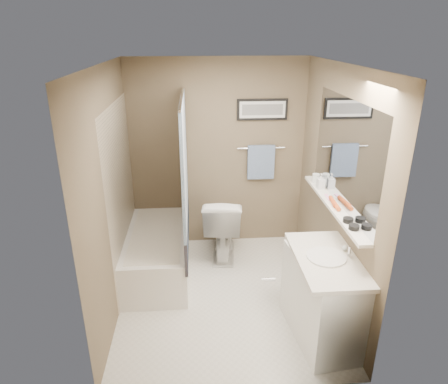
{
  "coord_description": "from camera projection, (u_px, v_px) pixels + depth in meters",
  "views": [
    {
      "loc": [
        -0.28,
        -3.59,
        2.67
      ],
      "look_at": [
        0.0,
        0.15,
        1.15
      ],
      "focal_mm": 32.0,
      "sensor_mm": 36.0,
      "label": 1
    }
  ],
  "objects": [
    {
      "name": "ground",
      "position": [
        225.0,
        295.0,
        4.34
      ],
      "size": [
        2.5,
        2.5,
        0.0
      ],
      "primitive_type": "plane",
      "color": "silver",
      "rests_on": "ground"
    },
    {
      "name": "ceiling",
      "position": [
        225.0,
        67.0,
        3.45
      ],
      "size": [
        2.2,
        2.5,
        0.04
      ],
      "primitive_type": "cube",
      "color": "white",
      "rests_on": "wall_back"
    },
    {
      "name": "wall_back",
      "position": [
        218.0,
        156.0,
        5.03
      ],
      "size": [
        2.2,
        0.04,
        2.4
      ],
      "primitive_type": "cube",
      "color": "brown",
      "rests_on": "ground"
    },
    {
      "name": "wall_front",
      "position": [
        239.0,
        260.0,
        2.75
      ],
      "size": [
        2.2,
        0.04,
        2.4
      ],
      "primitive_type": "cube",
      "color": "brown",
      "rests_on": "ground"
    },
    {
      "name": "wall_left",
      "position": [
        113.0,
        196.0,
        3.81
      ],
      "size": [
        0.04,
        2.5,
        2.4
      ],
      "primitive_type": "cube",
      "color": "brown",
      "rests_on": "ground"
    },
    {
      "name": "wall_right",
      "position": [
        333.0,
        190.0,
        3.97
      ],
      "size": [
        0.04,
        2.5,
        2.4
      ],
      "primitive_type": "cube",
      "color": "brown",
      "rests_on": "ground"
    },
    {
      "name": "tile_surround",
      "position": [
        122.0,
        196.0,
        4.35
      ],
      "size": [
        0.02,
        1.55,
        2.0
      ],
      "primitive_type": "cube",
      "color": "#B8A78B",
      "rests_on": "wall_left"
    },
    {
      "name": "curtain_rod",
      "position": [
        182.0,
        97.0,
        4.0
      ],
      "size": [
        0.02,
        1.55,
        0.02
      ],
      "primitive_type": "cylinder",
      "rotation": [
        1.57,
        0.0,
        0.0
      ],
      "color": "silver",
      "rests_on": "wall_left"
    },
    {
      "name": "curtain_upper",
      "position": [
        184.0,
        159.0,
        4.25
      ],
      "size": [
        0.03,
        1.45,
        1.28
      ],
      "primitive_type": "cube",
      "color": "silver",
      "rests_on": "curtain_rod"
    },
    {
      "name": "curtain_lower",
      "position": [
        187.0,
        228.0,
        4.56
      ],
      "size": [
        0.03,
        1.45,
        0.36
      ],
      "primitive_type": "cube",
      "color": "#253145",
      "rests_on": "curtain_rod"
    },
    {
      "name": "mirror",
      "position": [
        344.0,
        154.0,
        3.67
      ],
      "size": [
        0.02,
        1.6,
        1.0
      ],
      "primitive_type": "cube",
      "color": "silver",
      "rests_on": "wall_right"
    },
    {
      "name": "shelf",
      "position": [
        333.0,
        205.0,
        3.86
      ],
      "size": [
        0.12,
        1.6,
        0.03
      ],
      "primitive_type": "cube",
      "color": "silver",
      "rests_on": "wall_right"
    },
    {
      "name": "towel_bar",
      "position": [
        261.0,
        148.0,
        5.01
      ],
      "size": [
        0.6,
        0.02,
        0.02
      ],
      "primitive_type": "cylinder",
      "rotation": [
        0.0,
        1.57,
        0.0
      ],
      "color": "silver",
      "rests_on": "wall_back"
    },
    {
      "name": "towel",
      "position": [
        261.0,
        162.0,
        5.06
      ],
      "size": [
        0.34,
        0.05,
        0.44
      ],
      "primitive_type": "cube",
      "color": "#95B2D8",
      "rests_on": "towel_bar"
    },
    {
      "name": "art_frame",
      "position": [
        262.0,
        109.0,
        4.85
      ],
      "size": [
        0.62,
        0.02,
        0.26
      ],
      "primitive_type": "cube",
      "color": "black",
      "rests_on": "wall_back"
    },
    {
      "name": "art_mat",
      "position": [
        263.0,
        110.0,
        4.84
      ],
      "size": [
        0.56,
        0.0,
        0.2
      ],
      "primitive_type": "cube",
      "color": "white",
      "rests_on": "art_frame"
    },
    {
      "name": "art_image",
      "position": [
        263.0,
        110.0,
        4.83
      ],
      "size": [
        0.5,
        0.0,
        0.13
      ],
      "primitive_type": "cube",
      "color": "#595959",
      "rests_on": "art_mat"
    },
    {
      "name": "door",
      "position": [
        315.0,
        282.0,
        2.86
      ],
      "size": [
        0.8,
        0.02,
        2.0
      ],
      "primitive_type": "cube",
      "color": "silver",
      "rests_on": "wall_front"
    },
    {
      "name": "door_handle",
      "position": [
        268.0,
        280.0,
        2.88
      ],
      "size": [
        0.1,
        0.02,
        0.02
      ],
      "primitive_type": "cylinder",
      "rotation": [
        0.0,
        1.57,
        0.0
      ],
      "color": "silver",
      "rests_on": "door"
    },
    {
      "name": "bathtub",
      "position": [
        158.0,
        252.0,
        4.69
      ],
      "size": [
        0.7,
        1.5,
        0.5
      ],
      "primitive_type": "cube",
      "rotation": [
        0.0,
        0.0,
        0.0
      ],
      "color": "white",
      "rests_on": "ground"
    },
    {
      "name": "tub_rim",
      "position": [
        157.0,
        233.0,
        4.6
      ],
      "size": [
        0.56,
        1.36,
        0.02
      ],
      "primitive_type": "cube",
      "color": "white",
      "rests_on": "bathtub"
    },
    {
      "name": "toilet",
      "position": [
        223.0,
        226.0,
        4.98
      ],
      "size": [
        0.54,
        0.85,
        0.82
      ],
      "primitive_type": "imported",
      "rotation": [
        0.0,
        0.0,
        3.03
      ],
      "color": "white",
      "rests_on": "ground"
    },
    {
      "name": "vanity",
      "position": [
        324.0,
        299.0,
        3.63
      ],
      "size": [
        0.6,
        0.95,
        0.8
      ],
      "primitive_type": "cube",
      "rotation": [
        0.0,
        0.0,
        0.12
      ],
      "color": "white",
      "rests_on": "ground"
    },
    {
      "name": "countertop",
      "position": [
        327.0,
        260.0,
        3.47
      ],
      "size": [
        0.54,
        0.96,
        0.04
      ],
      "primitive_type": "cube",
      "color": "beige",
      "rests_on": "vanity"
    },
    {
      "name": "sink_basin",
      "position": [
        326.0,
        257.0,
        3.46
      ],
      "size": [
        0.34,
        0.34,
        0.01
      ],
      "primitive_type": "cylinder",
      "color": "silver",
      "rests_on": "countertop"
    },
    {
      "name": "faucet_spout",
      "position": [
        349.0,
        252.0,
        3.46
      ],
      "size": [
        0.02,
        0.02,
        0.1
      ],
      "primitive_type": "cylinder",
      "color": "silver",
      "rests_on": "countertop"
    },
    {
      "name": "faucet_knob",
      "position": [
        345.0,
        248.0,
        3.56
      ],
      "size": [
        0.05,
        0.05,
        0.05
      ],
      "primitive_type": "sphere",
      "color": "white",
      "rests_on": "countertop"
    },
    {
      "name": "candle_bowl_near",
      "position": [
        354.0,
        227.0,
        3.36
      ],
      "size": [
        0.09,
        0.09,
        0.04
      ],
      "primitive_type": "cylinder",
      "color": "black",
      "rests_on": "shelf"
    },
    {
      "name": "candle_bowl_far",
      "position": [
        348.0,
        220.0,
        3.48
      ],
      "size": [
        0.09,
        0.09,
        0.04
      ],
      "primitive_type": "cylinder",
      "color": "black",
      "rests_on": "shelf"
    },
    {
      "name": "hair_brush_front",
      "position": [
        336.0,
        205.0,
        3.78
      ],
      "size": [
        0.05,
        0.22,
        0.04
      ],
      "primitive_type": "cylinder",
      "rotation": [
        1.57,
        0.0,
        -0.05
      ],
      "color": "#D5531E",
      "rests_on": "shelf"
    },
    {
      "name": "hair_brush_back",
      "position": [
        333.0,
        202.0,
        3.85
      ],
      "size": [
        0.06,
        0.22,
        0.04
      ],
      "primitive_type": "cylinder",
      "rotation": [
        1.57,
        0.0,
        -0.11
      ],
      "color": "#C0451B",
      "rests_on": "shelf"
    },
    {
      "name": "pink_comb",
      "position": [
        328.0,
        197.0,
        4.0
      ],
      "size": [
        0.04,
        0.16,
        0.01
      ],
      "primitive_type": "cube",
      "rotation": [
        0.0,
        0.0,
        -0.07
      ],
      "color": "#F898C9",
      "rests_on": "shelf"
    },
    {
      "name": "glass_jar",
      "position": [
        316.0,
        178.0,
        4.38
      ],
      "size": [
        0.08,
        0.08,
        0.1
      ],
      "primitive_type": "cylinder",
      "color": "silver",
      "rests_on": "shelf"
    },
    {
      "name": "soap_bottle",
      "position": [
        321.0,
        181.0,
        4.21
      ],
      "size": [
        0.08,
        0.08,
        0.16
      ],
      "primitive_type": "imported",
      "rotation": [
        0.0,
        0.0,
        0.07
      ],
      "color": "#999999",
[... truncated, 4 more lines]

